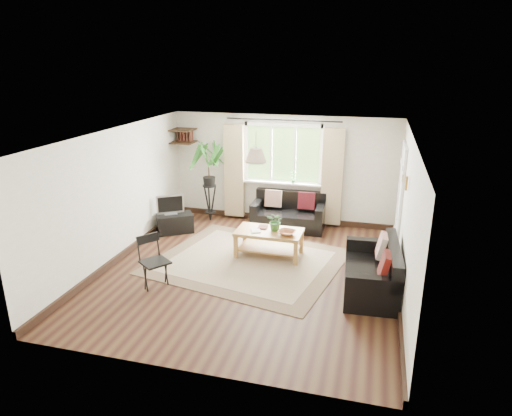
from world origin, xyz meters
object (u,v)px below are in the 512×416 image
(folding_chair, at_px, (155,263))
(coffee_table, at_px, (269,243))
(sofa_back, at_px, (288,212))
(palm_stand, at_px, (209,182))
(sofa_right, at_px, (371,269))
(tv_stand, at_px, (175,223))

(folding_chair, bearing_deg, coffee_table, -5.01)
(sofa_back, bearing_deg, palm_stand, 177.84)
(coffee_table, xyz_separation_m, palm_stand, (-1.76, 1.58, 0.65))
(sofa_right, relative_size, tv_stand, 2.17)
(sofa_back, height_order, folding_chair, folding_chair)
(sofa_back, height_order, coffee_table, sofa_back)
(sofa_back, xyz_separation_m, palm_stand, (-1.82, 0.04, 0.53))
(coffee_table, xyz_separation_m, tv_stand, (-2.23, 0.68, -0.05))
(coffee_table, height_order, folding_chair, folding_chair)
(sofa_right, bearing_deg, sofa_back, -146.63)
(palm_stand, bearing_deg, folding_chair, -85.20)
(sofa_back, relative_size, coffee_table, 1.27)
(sofa_back, distance_m, folding_chair, 3.58)
(tv_stand, distance_m, palm_stand, 1.23)
(sofa_right, relative_size, coffee_table, 1.32)
(sofa_right, height_order, coffee_table, sofa_right)
(folding_chair, bearing_deg, tv_stand, 53.83)
(folding_chair, bearing_deg, palm_stand, 41.23)
(tv_stand, bearing_deg, sofa_right, -54.19)
(sofa_right, height_order, palm_stand, palm_stand)
(sofa_back, distance_m, tv_stand, 2.45)
(coffee_table, distance_m, tv_stand, 2.33)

